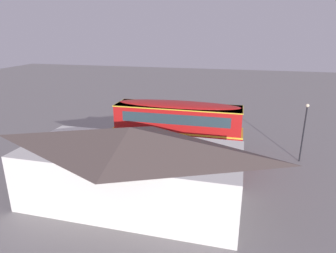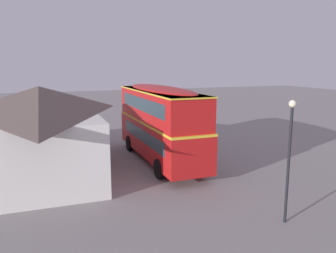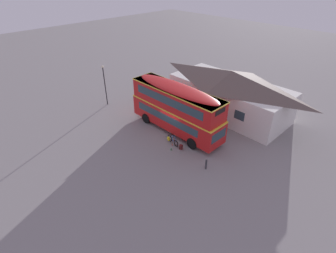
# 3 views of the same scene
# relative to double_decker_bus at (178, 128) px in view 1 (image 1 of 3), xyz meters

# --- Properties ---
(ground_plane) EXTENTS (120.00, 120.00, 0.00)m
(ground_plane) POSITION_rel_double_decker_bus_xyz_m (0.29, -0.56, -2.64)
(ground_plane) COLOR gray
(double_decker_bus) EXTENTS (10.33, 2.67, 4.79)m
(double_decker_bus) POSITION_rel_double_decker_bus_xyz_m (0.00, 0.00, 0.00)
(double_decker_bus) COLOR black
(double_decker_bus) RESTS_ON ground
(touring_bicycle) EXTENTS (1.69, 0.52, 0.99)m
(touring_bicycle) POSITION_rel_double_decker_bus_xyz_m (1.39, -1.94, -2.27)
(touring_bicycle) COLOR black
(touring_bicycle) RESTS_ON ground
(backpack_on_ground) EXTENTS (0.35, 0.32, 0.55)m
(backpack_on_ground) POSITION_rel_double_decker_bus_xyz_m (2.59, -2.03, -2.36)
(backpack_on_ground) COLOR maroon
(backpack_on_ground) RESTS_ON ground
(water_bottle_red_squeeze) EXTENTS (0.06, 0.06, 0.25)m
(water_bottle_red_squeeze) POSITION_rel_double_decker_bus_xyz_m (1.63, -2.19, -2.53)
(water_bottle_red_squeeze) COLOR #D84C33
(water_bottle_red_squeeze) RESTS_ON ground
(water_bottle_green_metal) EXTENTS (0.08, 0.08, 0.26)m
(water_bottle_green_metal) POSITION_rel_double_decker_bus_xyz_m (2.08, -2.77, -2.52)
(water_bottle_green_metal) COLOR green
(water_bottle_green_metal) RESTS_ON ground
(pub_building) EXTENTS (13.49, 6.38, 4.87)m
(pub_building) POSITION_rel_double_decker_bus_xyz_m (1.39, 7.01, -0.16)
(pub_building) COLOR silver
(pub_building) RESTS_ON ground
(street_lamp) EXTENTS (0.28, 0.28, 4.83)m
(street_lamp) POSITION_rel_double_decker_bus_xyz_m (-9.84, -1.71, 0.32)
(street_lamp) COLOR black
(street_lamp) RESTS_ON ground
(kerb_bollard) EXTENTS (0.16, 0.16, 0.97)m
(kerb_bollard) POSITION_rel_double_decker_bus_xyz_m (5.86, -2.53, -2.15)
(kerb_bollard) COLOR #333338
(kerb_bollard) RESTS_ON ground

